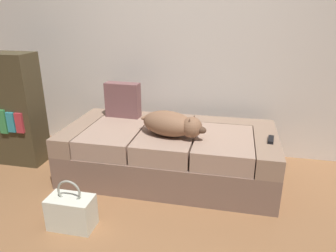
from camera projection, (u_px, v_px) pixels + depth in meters
name	position (u px, v px, depth m)	size (l,w,h in m)	color
ground_plane	(136.00, 251.00, 2.03)	(10.00, 10.00, 0.00)	#95643E
back_wall	(184.00, 17.00, 3.10)	(6.40, 0.10, 2.80)	silver
couch	(169.00, 153.00, 2.88)	(1.88, 0.92, 0.46)	#7F6252
dog_tan	(172.00, 124.00, 2.62)	(0.61, 0.37, 0.21)	#895F43
tv_remote	(271.00, 140.00, 2.55)	(0.04, 0.15, 0.02)	black
throw_pillow	(123.00, 100.00, 3.08)	(0.34, 0.12, 0.34)	brown
handbag	(71.00, 212.00, 2.21)	(0.32, 0.18, 0.38)	silver
bookshelf	(12.00, 109.00, 3.07)	(0.56, 0.30, 1.10)	#463B25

